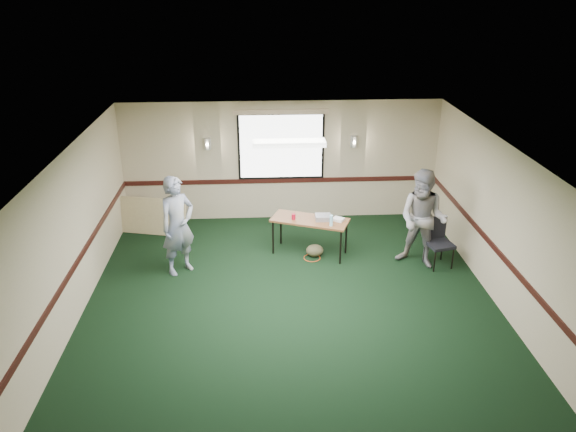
{
  "coord_description": "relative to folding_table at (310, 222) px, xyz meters",
  "views": [
    {
      "loc": [
        -0.52,
        -7.9,
        5.23
      ],
      "look_at": [
        0.0,
        1.3,
        1.2
      ],
      "focal_mm": 35.0,
      "sensor_mm": 36.0,
      "label": 1
    }
  ],
  "objects": [
    {
      "name": "game_console",
      "position": [
        0.55,
        -0.09,
        0.08
      ],
      "size": [
        0.27,
        0.26,
        0.05
      ],
      "primitive_type": "cube",
      "rotation": [
        0.0,
        0.0,
        -0.62
      ],
      "color": "white",
      "rests_on": "folding_table"
    },
    {
      "name": "cable_coil",
      "position": [
        0.03,
        -0.22,
        -0.69
      ],
      "size": [
        0.44,
        0.44,
        0.02
      ],
      "primitive_type": "torus",
      "rotation": [
        0.0,
        0.0,
        0.37
      ],
      "color": "#C74818",
      "rests_on": "ground"
    },
    {
      "name": "duffel_bag",
      "position": [
        0.09,
        -0.13,
        -0.57
      ],
      "size": [
        0.43,
        0.39,
        0.25
      ],
      "primitive_type": "ellipsoid",
      "rotation": [
        0.0,
        0.0,
        0.43
      ],
      "color": "#413F25",
      "rests_on": "ground"
    },
    {
      "name": "conference_chair",
      "position": [
        2.4,
        -0.56,
        -0.15
      ],
      "size": [
        0.56,
        0.57,
        0.94
      ],
      "rotation": [
        0.0,
        0.0,
        0.24
      ],
      "color": "black",
      "rests_on": "ground"
    },
    {
      "name": "red_cup",
      "position": [
        -0.32,
        0.01,
        0.11
      ],
      "size": [
        0.08,
        0.08,
        0.12
      ],
      "primitive_type": "cylinder",
      "color": "#AC0B21",
      "rests_on": "folding_table"
    },
    {
      "name": "water_bottle",
      "position": [
        0.38,
        -0.33,
        0.16
      ],
      "size": [
        0.07,
        0.07,
        0.22
      ],
      "primitive_type": "cylinder",
      "color": "#94DAF3",
      "rests_on": "folding_table"
    },
    {
      "name": "folded_table",
      "position": [
        -3.31,
        1.15,
        -0.3
      ],
      "size": [
        1.55,
        0.58,
        0.79
      ],
      "primitive_type": "cube",
      "rotation": [
        -0.21,
        0.0,
        -0.24
      ],
      "color": "tan",
      "rests_on": "ground"
    },
    {
      "name": "projector",
      "position": [
        0.25,
        -0.04,
        0.11
      ],
      "size": [
        0.31,
        0.26,
        0.1
      ],
      "primitive_type": "cube",
      "rotation": [
        0.0,
        0.0,
        -0.02
      ],
      "color": "gray",
      "rests_on": "folding_table"
    },
    {
      "name": "person_right",
      "position": [
        2.07,
        -0.59,
        0.26
      ],
      "size": [
        1.18,
        1.11,
        1.92
      ],
      "primitive_type": "imported",
      "rotation": [
        0.0,
        0.0,
        -0.56
      ],
      "color": "#6979A4",
      "rests_on": "ground"
    },
    {
      "name": "ground",
      "position": [
        -0.48,
        -2.14,
        -0.7
      ],
      "size": [
        8.0,
        8.0,
        0.0
      ],
      "primitive_type": "plane",
      "color": "black",
      "rests_on": "ground"
    },
    {
      "name": "person_left",
      "position": [
        -2.5,
        -0.58,
        0.25
      ],
      "size": [
        0.82,
        0.79,
        1.89
      ],
      "primitive_type": "imported",
      "rotation": [
        0.0,
        0.0,
        0.69
      ],
      "color": "#404F8D",
      "rests_on": "ground"
    },
    {
      "name": "folding_table",
      "position": [
        0.0,
        0.0,
        0.0
      ],
      "size": [
        1.62,
        1.11,
        0.75
      ],
      "rotation": [
        0.0,
        0.0,
        -0.38
      ],
      "color": "#533717",
      "rests_on": "ground"
    },
    {
      "name": "room_shell",
      "position": [
        -0.48,
        -0.02,
        0.88
      ],
      "size": [
        8.0,
        8.02,
        8.0
      ],
      "color": "tan",
      "rests_on": "ground"
    }
  ]
}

